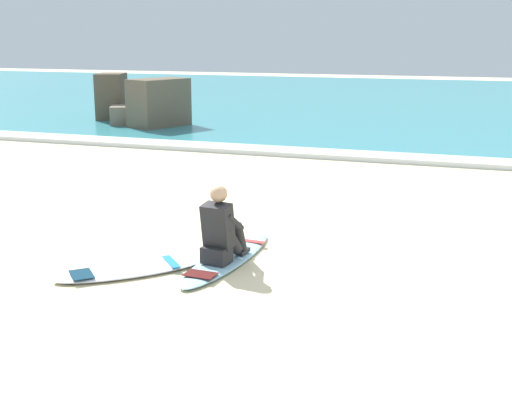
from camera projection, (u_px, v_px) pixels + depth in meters
The scene contains 7 objects.
ground_plane at pixel (234, 251), 8.77m from camera, with size 80.00×80.00×0.00m, color beige.
sea at pixel (411, 101), 28.04m from camera, with size 80.00×28.00×0.10m, color teal.
breaking_foam at pixel (345, 155), 15.44m from camera, with size 80.00×0.90×0.11m, color white.
surfboard_main at pixel (228, 258), 8.37m from camera, with size 0.67×2.35×0.08m.
surfer_seated at pixel (221, 231), 8.10m from camera, with size 0.42×0.74×0.95m.
surfboard_spare_near at pixel (130, 270), 7.93m from camera, with size 1.66×1.61×0.08m.
rock_outcrop_distant at pixel (139, 105), 20.54m from camera, with size 3.61×2.74×1.56m.
Camera 1 is at (2.99, -7.81, 2.75)m, focal length 46.94 mm.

